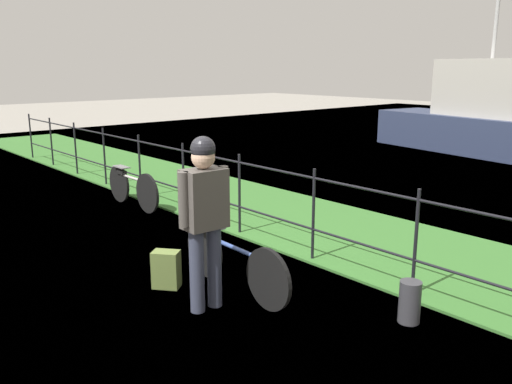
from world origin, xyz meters
TOP-DOWN VIEW (x-y plane):
  - ground_plane at (0.00, 0.00)m, footprint 60.00×60.00m
  - grass_strip at (0.00, 3.20)m, footprint 27.00×2.40m
  - iron_fence at (-0.00, 2.11)m, footprint 18.04×0.04m
  - bicycle_main at (0.75, 0.83)m, footprint 1.72×0.17m
  - wooden_crate at (0.35, 0.85)m, footprint 0.36×0.29m
  - terrier_dog at (0.37, 0.85)m, footprint 0.32×0.15m
  - cyclist_person at (0.91, 0.38)m, footprint 0.27×0.54m
  - backpack_on_paving at (0.22, 0.36)m, footprint 0.33×0.32m
  - mooring_bollard at (2.37, 1.61)m, footprint 0.20×0.20m
  - bicycle_parked at (-3.02, 1.71)m, footprint 1.60×0.16m
  - moored_boat_near at (-1.82, 11.52)m, footprint 6.45×2.76m

SIDE VIEW (x-z plane):
  - ground_plane at x=0.00m, z-range 0.00..0.00m
  - grass_strip at x=0.00m, z-range 0.00..0.03m
  - mooring_bollard at x=2.37m, z-range 0.00..0.40m
  - backpack_on_paving at x=0.22m, z-range 0.00..0.40m
  - bicycle_main at x=0.75m, z-range 0.02..0.64m
  - bicycle_parked at x=-3.02m, z-range 0.02..0.66m
  - iron_fence at x=0.00m, z-range 0.08..1.22m
  - wooden_crate at x=0.35m, z-range 0.62..0.90m
  - moored_boat_near at x=-1.82m, z-range -1.15..2.94m
  - terrier_dog at x=0.37m, z-range 0.89..1.07m
  - cyclist_person at x=0.91m, z-range 0.16..1.84m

